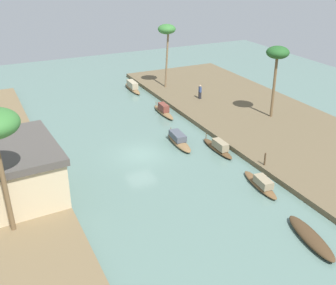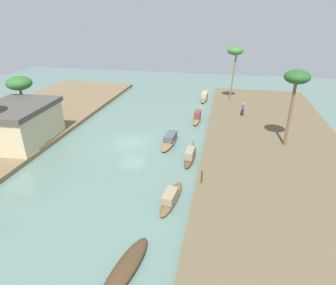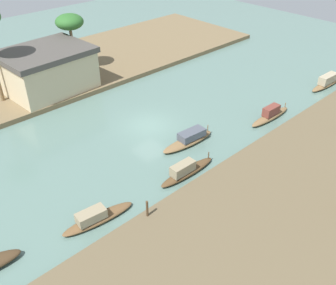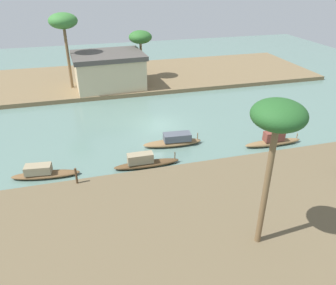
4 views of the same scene
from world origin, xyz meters
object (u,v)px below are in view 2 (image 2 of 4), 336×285
at_px(sampan_with_tall_canopy, 171,197).
at_px(palm_tree_left_far, 235,53).
at_px(riverside_building, 18,123).
at_px(mooring_post, 202,177).
at_px(sampan_with_red_awning, 125,269).
at_px(sampan_foreground, 190,155).
at_px(person_on_near_bank, 243,110).
at_px(palm_tree_left_near, 297,80).
at_px(sampan_midstream, 197,117).
at_px(sampan_near_left_bank, 204,97).
at_px(palm_tree_right_short, 19,84).
at_px(sampan_open_hull, 170,140).

xyz_separation_m(sampan_with_tall_canopy, palm_tree_left_far, (25.23, -4.11, 7.17)).
bearing_deg(riverside_building, mooring_post, -105.65).
relative_size(sampan_with_tall_canopy, mooring_post, 4.19).
distance_m(sampan_with_red_awning, sampan_foreground, 13.61).
xyz_separation_m(person_on_near_bank, riverside_building, (-12.82, 22.63, 1.23)).
relative_size(mooring_post, palm_tree_left_far, 0.14).
relative_size(palm_tree_left_near, palm_tree_left_far, 0.95).
xyz_separation_m(sampan_midstream, palm_tree_left_far, (7.71, -4.11, 7.11)).
bearing_deg(palm_tree_left_near, sampan_foreground, 113.59).
distance_m(sampan_with_tall_canopy, person_on_near_bank, 20.06).
bearing_deg(person_on_near_bank, sampan_midstream, 115.90).
bearing_deg(sampan_near_left_bank, person_on_near_bank, -142.76).
height_order(person_on_near_bank, palm_tree_right_short, palm_tree_right_short).
distance_m(palm_tree_left_near, palm_tree_left_far, 15.38).
bearing_deg(riverside_building, sampan_midstream, -60.07).
relative_size(sampan_open_hull, person_on_near_bank, 2.86).
relative_size(mooring_post, riverside_building, 0.13).
height_order(person_on_near_bank, mooring_post, person_on_near_bank).
distance_m(mooring_post, palm_tree_right_short, 23.40).
relative_size(sampan_with_red_awning, palm_tree_left_near, 0.66).
bearing_deg(palm_tree_left_near, mooring_post, 139.00).
height_order(sampan_with_tall_canopy, mooring_post, mooring_post).
bearing_deg(palm_tree_right_short, palm_tree_left_near, -89.60).
bearing_deg(mooring_post, sampan_midstream, 7.45).
distance_m(sampan_midstream, mooring_post, 15.45).
xyz_separation_m(palm_tree_left_far, palm_tree_right_short, (-14.59, 23.50, -2.17)).
height_order(sampan_near_left_bank, mooring_post, mooring_post).
bearing_deg(sampan_foreground, mooring_post, -161.32).
bearing_deg(palm_tree_left_near, sampan_midstream, 54.89).
relative_size(sampan_near_left_bank, person_on_near_bank, 3.04).
distance_m(sampan_with_red_awning, riverside_building, 20.63).
distance_m(sampan_with_red_awning, sampan_with_tall_canopy, 6.72).
bearing_deg(sampan_with_red_awning, riverside_building, 60.95).
relative_size(sampan_foreground, mooring_post, 4.33).
distance_m(mooring_post, riverside_building, 19.54).
bearing_deg(person_on_near_bank, palm_tree_left_far, 22.87).
bearing_deg(sampan_open_hull, palm_tree_right_short, 91.49).
bearing_deg(palm_tree_left_far, sampan_open_hull, 158.16).
bearing_deg(sampan_foreground, sampan_near_left_bank, 1.94).
xyz_separation_m(sampan_with_red_awning, riverside_building, (13.03, 15.85, 2.14)).
bearing_deg(person_on_near_bank, sampan_with_red_awning, 174.16).
bearing_deg(sampan_midstream, palm_tree_left_near, -123.67).
height_order(mooring_post, riverside_building, riverside_building).
height_order(sampan_with_red_awning, sampan_foreground, sampan_foreground).
bearing_deg(sampan_midstream, riverside_building, 124.55).
bearing_deg(mooring_post, palm_tree_left_far, -5.23).
distance_m(sampan_foreground, sampan_midstream, 10.63).
height_order(sampan_midstream, palm_tree_right_short, palm_tree_right_short).
bearing_deg(sampan_with_tall_canopy, sampan_open_hull, 18.34).
bearing_deg(palm_tree_left_near, sampan_near_left_bank, 30.14).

